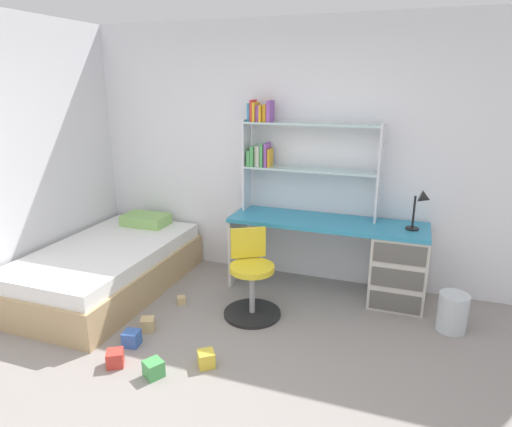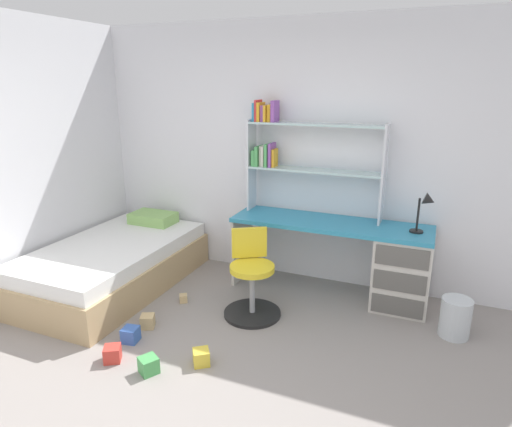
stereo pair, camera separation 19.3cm
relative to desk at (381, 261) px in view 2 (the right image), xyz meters
name	(u,v)px [view 2 (the right image)]	position (x,y,z in m)	size (l,w,h in m)	color
ground_plane	(196,415)	(-0.87, -2.00, -0.43)	(5.63, 5.59, 0.02)	gray
room_shell	(142,166)	(-2.03, -0.83, 0.91)	(5.63, 5.59, 2.65)	silver
desk	(381,261)	(0.00, 0.00, 0.00)	(1.90, 0.55, 0.75)	teal
bookshelf_hutch	(295,149)	(-0.93, 0.16, 0.99)	(1.36, 0.22, 1.13)	silver
desk_lamp	(426,207)	(0.34, -0.03, 0.58)	(0.20, 0.17, 0.38)	black
swivel_chair	(252,283)	(-1.04, -0.68, -0.11)	(0.52, 0.52, 0.78)	black
bed_platform	(114,264)	(-2.59, -0.70, -0.18)	(1.15, 1.97, 0.59)	tan
waste_bin	(455,318)	(0.67, -0.37, -0.25)	(0.25, 0.25, 0.33)	silver
toy_block_natural_0	(148,321)	(-1.78, -1.25, -0.36)	(0.11, 0.11, 0.11)	tan
toy_block_blue_1	(131,335)	(-1.77, -1.48, -0.36)	(0.12, 0.12, 0.12)	#3860B7
toy_block_yellow_2	(201,357)	(-1.09, -1.53, -0.36)	(0.12, 0.12, 0.12)	gold
toy_block_green_3	(149,365)	(-1.39, -1.76, -0.36)	(0.12, 0.12, 0.12)	#479E51
toy_block_red_4	(112,354)	(-1.73, -1.75, -0.36)	(0.12, 0.12, 0.12)	red
toy_block_natural_5	(183,298)	(-1.73, -0.74, -0.38)	(0.08, 0.08, 0.08)	tan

